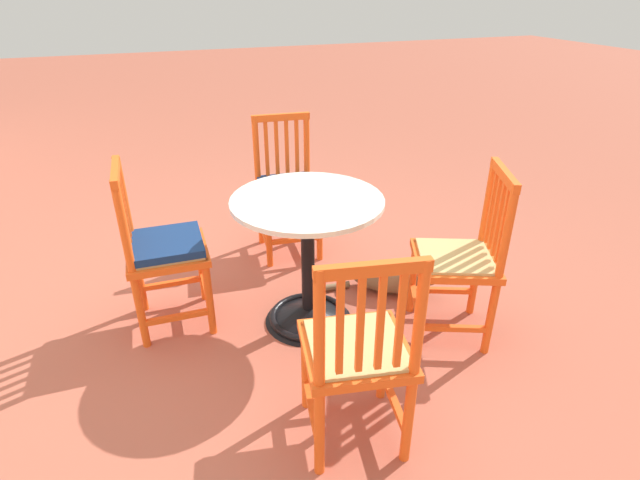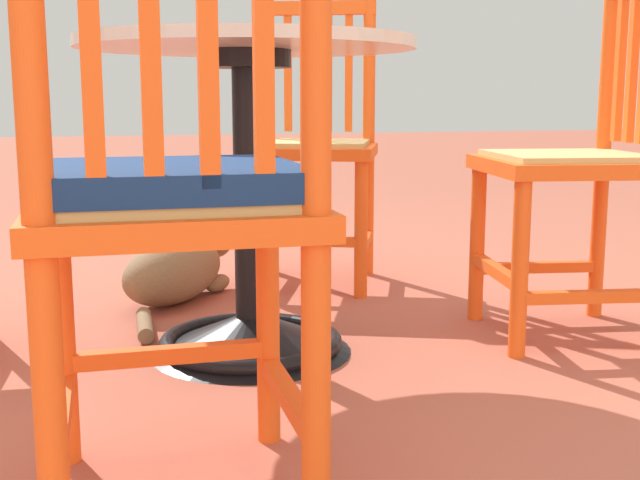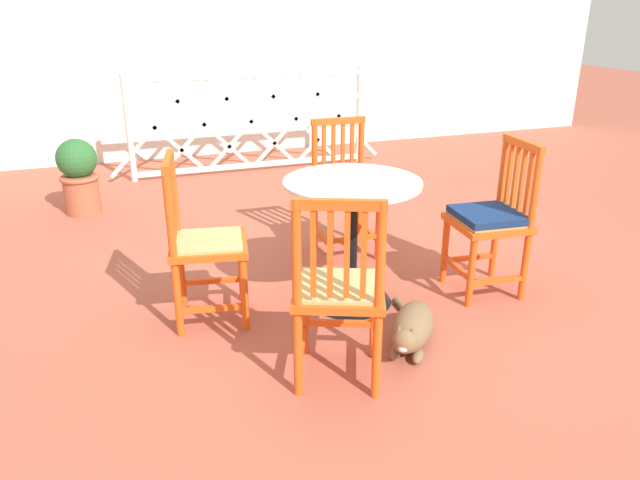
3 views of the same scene
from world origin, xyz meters
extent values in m
plane|color=#AD5642|center=(0.00, 0.00, 0.00)|extent=(24.00, 24.00, 0.00)
cone|color=black|center=(-0.08, -0.05, 0.05)|extent=(0.48, 0.48, 0.10)
torus|color=black|center=(-0.08, -0.05, 0.03)|extent=(0.44, 0.44, 0.04)
cylinder|color=black|center=(-0.08, -0.05, 0.37)|extent=(0.07, 0.07, 0.66)
cylinder|color=black|center=(-0.08, -0.05, 0.68)|extent=(0.20, 0.20, 0.04)
cylinder|color=silver|center=(-0.08, -0.05, 0.72)|extent=(0.76, 0.76, 0.02)
cylinder|color=#EA5619|center=(-0.67, 0.17, 0.23)|extent=(0.04, 0.04, 0.45)
cylinder|color=#EA5619|center=(-0.73, -0.17, 0.23)|extent=(0.04, 0.04, 0.45)
cylinder|color=#EA5619|center=(-1.01, 0.23, 0.46)|extent=(0.04, 0.04, 0.91)
cylinder|color=#EA5619|center=(-1.07, -0.10, 0.46)|extent=(0.04, 0.04, 0.91)
cube|color=#EA5619|center=(-0.84, 0.20, 0.14)|extent=(0.34, 0.09, 0.03)
cube|color=#EA5619|center=(-0.90, -0.13, 0.14)|extent=(0.34, 0.09, 0.03)
cube|color=#EA5619|center=(-0.70, 0.00, 0.17)|extent=(0.09, 0.34, 0.03)
cube|color=#EA5619|center=(-0.87, 0.03, 0.43)|extent=(0.47, 0.47, 0.04)
cube|color=tan|center=(-0.87, 0.03, 0.45)|extent=(0.41, 0.41, 0.02)
cube|color=#EA5619|center=(-1.02, 0.16, 0.68)|extent=(0.02, 0.03, 0.39)
cube|color=#EA5619|center=(-1.03, 0.10, 0.68)|extent=(0.02, 0.03, 0.39)
cube|color=#EA5619|center=(-1.04, 0.03, 0.68)|extent=(0.02, 0.03, 0.39)
cube|color=#EA5619|center=(-1.06, -0.04, 0.68)|extent=(0.02, 0.03, 0.39)
cube|color=#EA5619|center=(-1.04, 0.06, 0.89)|extent=(0.10, 0.38, 0.04)
cylinder|color=#EA5619|center=(-0.51, -0.48, 0.23)|extent=(0.04, 0.04, 0.45)
cylinder|color=#EA5619|center=(-0.20, -0.62, 0.23)|extent=(0.04, 0.04, 0.45)
cylinder|color=#EA5619|center=(-0.64, -0.80, 0.46)|extent=(0.04, 0.04, 0.91)
cylinder|color=#EA5619|center=(-0.33, -0.93, 0.46)|extent=(0.04, 0.04, 0.91)
cube|color=#EA5619|center=(-0.58, -0.64, 0.14)|extent=(0.16, 0.32, 0.03)
cube|color=#EA5619|center=(-0.26, -0.77, 0.14)|extent=(0.16, 0.32, 0.03)
cube|color=#EA5619|center=(-0.35, -0.55, 0.17)|extent=(0.32, 0.16, 0.03)
cube|color=#EA5619|center=(-0.42, -0.71, 0.43)|extent=(0.52, 0.52, 0.04)
cube|color=tan|center=(-0.42, -0.71, 0.45)|extent=(0.46, 0.46, 0.02)
cube|color=#EA5619|center=(-0.58, -0.82, 0.68)|extent=(0.03, 0.03, 0.39)
cube|color=#EA5619|center=(-0.52, -0.85, 0.68)|extent=(0.03, 0.03, 0.39)
cube|color=#EA5619|center=(-0.46, -0.88, 0.68)|extent=(0.03, 0.03, 0.39)
cube|color=#EA5619|center=(-0.39, -0.90, 0.68)|extent=(0.03, 0.03, 0.39)
cube|color=#EA5619|center=(-0.49, -0.86, 0.89)|extent=(0.36, 0.18, 0.04)
cylinder|color=#EA5619|center=(0.53, -0.34, 0.23)|extent=(0.04, 0.04, 0.45)
cylinder|color=#EA5619|center=(0.56, 0.00, 0.23)|extent=(0.04, 0.04, 0.45)
cylinder|color=#EA5619|center=(0.87, -0.37, 0.46)|extent=(0.04, 0.04, 0.91)
cylinder|color=#EA5619|center=(0.90, -0.03, 0.46)|extent=(0.04, 0.04, 0.91)
cube|color=#EA5619|center=(0.70, -0.35, 0.14)|extent=(0.34, 0.06, 0.03)
cube|color=#EA5619|center=(0.73, -0.01, 0.14)|extent=(0.34, 0.06, 0.03)
cube|color=#EA5619|center=(0.55, -0.17, 0.17)|extent=(0.06, 0.34, 0.03)
cube|color=#EA5619|center=(0.72, -0.18, 0.43)|extent=(0.44, 0.44, 0.04)
cube|color=tan|center=(0.72, -0.18, 0.45)|extent=(0.38, 0.38, 0.02)
cube|color=#EA5619|center=(0.88, -0.30, 0.68)|extent=(0.02, 0.03, 0.39)
cube|color=#EA5619|center=(0.88, -0.23, 0.68)|extent=(0.02, 0.03, 0.39)
cube|color=#EA5619|center=(0.89, -0.17, 0.68)|extent=(0.02, 0.03, 0.39)
cube|color=#EA5619|center=(0.90, -0.10, 0.68)|extent=(0.02, 0.03, 0.39)
cube|color=#EA5619|center=(0.89, -0.20, 0.89)|extent=(0.07, 0.38, 0.04)
cube|color=navy|center=(0.72, -0.18, 0.48)|extent=(0.39, 0.39, 0.04)
cylinder|color=#EA5619|center=(0.33, 0.46, 0.23)|extent=(0.04, 0.04, 0.45)
cylinder|color=#EA5619|center=(-0.01, 0.47, 0.23)|extent=(0.04, 0.04, 0.45)
cylinder|color=#EA5619|center=(0.34, 0.80, 0.46)|extent=(0.04, 0.04, 0.91)
cylinder|color=#EA5619|center=(0.00, 0.81, 0.46)|extent=(0.04, 0.04, 0.91)
cube|color=#EA5619|center=(0.33, 0.63, 0.14)|extent=(0.04, 0.34, 0.03)
cube|color=#EA5619|center=(-0.01, 0.64, 0.14)|extent=(0.04, 0.34, 0.03)
cube|color=#EA5619|center=(0.16, 0.47, 0.17)|extent=(0.34, 0.04, 0.03)
cube|color=#EA5619|center=(0.16, 0.64, 0.43)|extent=(0.41, 0.41, 0.04)
cube|color=tan|center=(0.16, 0.64, 0.45)|extent=(0.36, 0.36, 0.02)
cube|color=#EA5619|center=(0.27, 0.80, 0.68)|extent=(0.02, 0.02, 0.39)
cube|color=#EA5619|center=(0.20, 0.81, 0.68)|extent=(0.02, 0.02, 0.39)
cube|color=#EA5619|center=(0.13, 0.81, 0.68)|extent=(0.02, 0.02, 0.39)
cube|color=#EA5619|center=(0.07, 0.81, 0.68)|extent=(0.02, 0.02, 0.39)
cube|color=#EA5619|center=(0.17, 0.81, 0.89)|extent=(0.38, 0.04, 0.04)
cube|color=navy|center=(0.16, 0.64, 0.48)|extent=(0.37, 0.37, 0.04)
ellipsoid|color=brown|center=(0.04, -0.58, 0.10)|extent=(0.43, 0.47, 0.19)
ellipsoid|color=silver|center=(-0.02, -0.66, 0.08)|extent=(0.23, 0.23, 0.14)
sphere|color=brown|center=(-0.11, -0.78, 0.15)|extent=(0.12, 0.12, 0.12)
ellipsoid|color=silver|center=(-0.14, -0.81, 0.14)|extent=(0.07, 0.07, 0.04)
cone|color=brown|center=(-0.08, -0.79, 0.20)|extent=(0.04, 0.04, 0.04)
cone|color=brown|center=(-0.13, -0.75, 0.20)|extent=(0.04, 0.04, 0.04)
ellipsoid|color=brown|center=(-0.02, -0.75, 0.03)|extent=(0.12, 0.13, 0.05)
ellipsoid|color=brown|center=(-0.11, -0.68, 0.03)|extent=(0.12, 0.13, 0.05)
cylinder|color=brown|center=(0.15, -0.27, 0.02)|extent=(0.05, 0.22, 0.04)
camera|label=1|loc=(-2.22, 0.68, 1.69)|focal=28.08mm
camera|label=2|loc=(0.29, 1.82, 0.60)|focal=46.16mm
camera|label=3|loc=(-1.30, -2.91, 1.61)|focal=33.34mm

